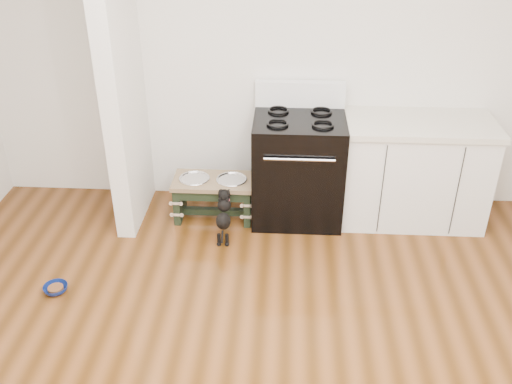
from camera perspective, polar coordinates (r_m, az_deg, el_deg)
name	(u,v)px	position (r m, az deg, el deg)	size (l,w,h in m)	color
room_shell	(252,159)	(2.45, -0.39, 3.27)	(5.00, 5.00, 5.00)	silver
partition_wall	(120,66)	(4.69, -13.44, 12.14)	(0.15, 0.80, 2.70)	silver
oven_range	(298,166)	(4.89, 4.22, 2.56)	(0.76, 0.69, 1.14)	black
cabinet_run	(413,171)	(5.04, 15.43, 2.02)	(1.24, 0.64, 0.91)	silver
dog_feeder	(213,191)	(4.95, -4.28, 0.13)	(0.69, 0.37, 0.39)	black
puppy	(224,215)	(4.68, -3.25, -2.26)	(0.12, 0.35, 0.42)	black
floor_bowl	(56,289)	(4.47, -19.40, -9.12)	(0.18, 0.18, 0.06)	navy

